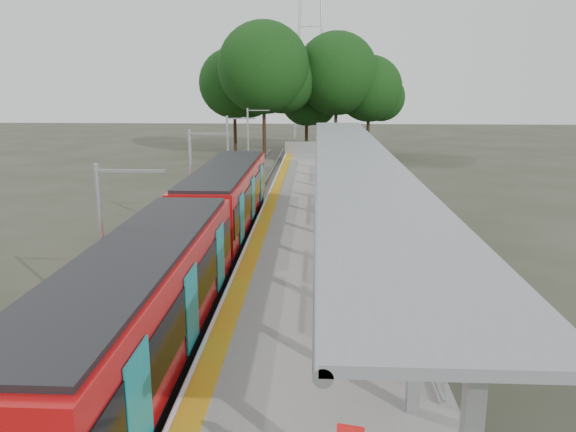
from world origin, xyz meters
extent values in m
cube|color=#59544C|center=(-4.50, 20.00, 0.12)|extent=(3.00, 70.00, 0.24)
cube|color=gray|center=(0.00, 20.00, 0.50)|extent=(6.00, 50.00, 1.00)
cube|color=gold|center=(-2.55, 20.00, 1.01)|extent=(0.60, 50.00, 0.02)
cube|color=#9EA0A5|center=(0.00, 44.95, 1.60)|extent=(6.00, 0.10, 1.20)
cube|color=black|center=(-4.50, 4.58, 0.65)|extent=(2.50, 13.50, 0.70)
cube|color=#BB0D0F|center=(-4.50, 4.58, 2.25)|extent=(2.65, 13.50, 2.50)
cube|color=black|center=(-4.50, 4.58, 2.30)|extent=(2.72, 12.96, 1.20)
cube|color=black|center=(-4.50, 4.58, 3.55)|extent=(2.40, 12.82, 0.15)
cube|color=#0C7A81|center=(-3.14, 4.58, 2.10)|extent=(0.04, 1.30, 2.00)
cube|color=black|center=(-4.50, 18.68, 0.65)|extent=(2.50, 13.50, 0.70)
cube|color=#BB0D0F|center=(-4.50, 18.68, 2.25)|extent=(2.65, 13.50, 2.50)
cube|color=black|center=(-4.50, 18.68, 2.30)|extent=(2.72, 12.96, 1.20)
cube|color=black|center=(-4.50, 18.68, 3.55)|extent=(2.40, 12.83, 0.15)
cube|color=#0C7A81|center=(-3.14, 18.68, 2.10)|extent=(0.04, 1.30, 2.00)
cylinder|color=black|center=(-4.50, 13.96, 0.35)|extent=(2.20, 0.70, 0.70)
cube|color=black|center=(-4.50, 11.63, 2.00)|extent=(2.30, 0.80, 2.40)
cube|color=#9EA0A5|center=(2.00, 2.00, 2.75)|extent=(0.25, 0.25, 3.50)
cube|color=#9EA0A5|center=(2.00, 6.00, 2.75)|extent=(0.25, 0.25, 3.50)
cube|color=#9EA0A5|center=(2.00, 10.00, 2.75)|extent=(0.25, 0.25, 3.50)
cube|color=#9EA0A5|center=(2.00, 14.00, 2.75)|extent=(0.25, 0.25, 3.50)
cube|color=#9EA0A5|center=(2.00, 18.00, 2.75)|extent=(0.25, 0.25, 3.50)
cube|color=#9EA0A5|center=(2.00, 22.00, 2.75)|extent=(0.25, 0.25, 3.50)
cube|color=#9EA0A5|center=(2.00, 26.00, 2.75)|extent=(0.25, 0.25, 3.50)
cube|color=#9EA0A5|center=(2.00, 30.00, 2.75)|extent=(0.25, 0.25, 3.50)
cube|color=#9EA0A5|center=(2.00, 34.00, 2.75)|extent=(0.25, 0.25, 3.50)
cube|color=gray|center=(1.60, 16.00, 4.58)|extent=(3.20, 38.00, 0.16)
cylinder|color=#9EA0A5|center=(0.05, 16.00, 4.50)|extent=(0.24, 38.00, 0.24)
cube|color=silver|center=(2.70, 4.00, 2.20)|extent=(0.05, 3.70, 2.20)
cube|color=silver|center=(2.70, 8.00, 2.20)|extent=(0.05, 3.70, 2.20)
cube|color=silver|center=(2.70, 16.00, 2.20)|extent=(0.05, 3.70, 2.20)
cube|color=silver|center=(2.70, 20.00, 2.20)|extent=(0.05, 3.70, 2.20)
cube|color=silver|center=(2.70, 28.00, 2.20)|extent=(0.05, 3.70, 2.20)
cube|color=silver|center=(2.70, 32.00, 2.20)|extent=(0.05, 3.70, 2.20)
cylinder|color=#382316|center=(-9.15, 54.60, 2.54)|extent=(0.36, 0.36, 5.07)
sphere|color=#164413|center=(-9.15, 54.60, 7.61)|extent=(7.71, 7.71, 7.71)
cylinder|color=#382316|center=(-5.38, 49.34, 3.04)|extent=(0.36, 0.36, 6.08)
sphere|color=#164413|center=(-5.38, 49.34, 9.12)|extent=(9.24, 9.24, 9.24)
cylinder|color=#382316|center=(-1.15, 55.83, 1.94)|extent=(0.36, 0.36, 3.87)
sphere|color=#164413|center=(-1.15, 55.83, 5.81)|extent=(5.89, 5.89, 5.89)
cylinder|color=#382316|center=(2.05, 52.50, 2.86)|extent=(0.36, 0.36, 5.73)
sphere|color=#164413|center=(2.05, 52.50, 8.59)|extent=(8.70, 8.70, 8.70)
cylinder|color=#382316|center=(5.64, 53.81, 2.34)|extent=(0.36, 0.36, 4.68)
sphere|color=#164413|center=(5.64, 53.81, 7.02)|extent=(7.11, 7.11, 7.11)
cylinder|color=#9EA0A5|center=(-6.30, 7.00, 2.70)|extent=(0.16, 0.16, 5.40)
cube|color=#9EA0A5|center=(-5.30, 7.00, 5.20)|extent=(2.00, 0.08, 0.08)
cylinder|color=#9EA0A5|center=(-6.30, 19.00, 2.70)|extent=(0.16, 0.16, 5.40)
cube|color=#9EA0A5|center=(-5.30, 19.00, 5.20)|extent=(2.00, 0.08, 0.08)
cylinder|color=#9EA0A5|center=(-6.30, 31.00, 2.70)|extent=(0.16, 0.16, 5.40)
cube|color=#9EA0A5|center=(-5.30, 31.00, 5.20)|extent=(2.00, 0.08, 0.08)
cylinder|color=#9EA0A5|center=(-6.30, 43.00, 2.70)|extent=(0.16, 0.16, 5.40)
cube|color=#9EA0A5|center=(-5.30, 43.00, 5.20)|extent=(2.00, 0.08, 0.08)
cube|color=#0E194A|center=(2.70, 7.21, 1.47)|extent=(0.85, 1.62, 0.06)
cube|color=#0E194A|center=(2.49, 7.21, 1.78)|extent=(0.46, 1.51, 0.57)
cube|color=#9EA0A5|center=(2.70, 6.59, 1.23)|extent=(0.42, 0.17, 0.45)
cube|color=#9EA0A5|center=(2.70, 7.84, 1.23)|extent=(0.42, 0.17, 0.45)
cube|color=#0E194A|center=(2.15, 22.94, 1.51)|extent=(0.72, 1.75, 0.07)
cube|color=#0E194A|center=(1.92, 22.94, 1.85)|extent=(0.28, 1.70, 0.62)
cube|color=#9EA0A5|center=(2.15, 22.26, 1.25)|extent=(0.46, 0.12, 0.50)
cube|color=#9EA0A5|center=(2.15, 23.62, 1.25)|extent=(0.46, 0.12, 0.50)
cube|color=#0E194A|center=(2.70, 21.17, 1.44)|extent=(0.78, 1.53, 0.06)
cube|color=#0E194A|center=(2.50, 21.17, 1.73)|extent=(0.41, 1.43, 0.54)
cube|color=#9EA0A5|center=(2.70, 20.58, 1.21)|extent=(0.39, 0.15, 0.43)
cube|color=#9EA0A5|center=(2.70, 21.75, 1.21)|extent=(0.39, 0.15, 0.43)
cylinder|color=beige|center=(2.06, 18.31, 1.71)|extent=(0.38, 0.38, 1.43)
cube|color=red|center=(2.06, 18.31, 2.57)|extent=(0.34, 0.11, 0.24)
cylinder|color=#9EA0A5|center=(0.85, 20.26, 1.46)|extent=(0.59, 0.59, 0.92)
camera|label=1|loc=(-0.06, -8.53, 7.64)|focal=35.00mm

